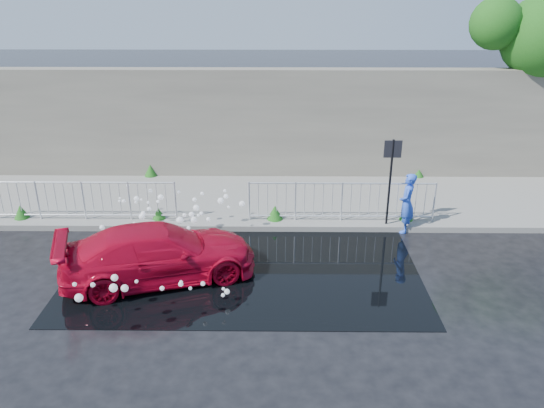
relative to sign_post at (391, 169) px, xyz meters
The scene contains 12 objects.
ground 5.50m from the sign_post, 143.57° to the right, with size 90.00×90.00×0.00m, color black.
pavement 4.90m from the sign_post, 155.66° to the left, with size 30.00×4.00×0.15m, color slate.
curb 4.51m from the sign_post, behind, with size 30.00×0.25×0.16m, color slate.
retaining_wall 5.87m from the sign_post, 135.69° to the left, with size 30.00×0.60×3.50m, color #5F5A50.
puddle 4.59m from the sign_post, 150.42° to the right, with size 8.00×5.00×0.01m, color black.
sign_post is the anchor object (origin of this frame).
railing_left 8.26m from the sign_post, behind, with size 5.05×0.05×1.10m.
railing_right 1.57m from the sign_post, 168.23° to the left, with size 5.05×0.05×1.10m.
weeds 5.13m from the sign_post, 163.69° to the left, with size 12.17×3.93×0.40m.
water_spray 5.88m from the sign_post, 165.38° to the right, with size 3.69×5.63×1.02m.
red_car 6.25m from the sign_post, 154.79° to the right, with size 1.74×4.27×1.24m, color #AD0620.
person 1.03m from the sign_post, 15.37° to the right, with size 0.59×0.39×1.63m, color blue.
Camera 1 is at (1.26, -9.90, 6.15)m, focal length 35.00 mm.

